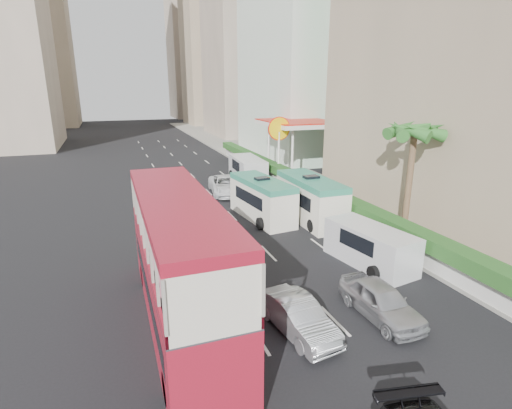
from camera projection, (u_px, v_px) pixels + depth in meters
name	position (u px, v px, depth m)	size (l,w,h in m)	color
ground_plane	(319.00, 295.00, 17.58)	(200.00, 200.00, 0.00)	black
double_decker_bus	(180.00, 262.00, 14.88)	(2.50, 11.00, 5.06)	maroon
car_silver_lane_a	(297.00, 332.00, 14.96)	(1.39, 3.99, 1.32)	#ACAFB3
car_silver_lane_b	(379.00, 316.00, 15.96)	(1.65, 4.11, 1.40)	#ACAFB3
van_asset	(226.00, 194.00, 34.03)	(2.50, 5.42, 1.51)	silver
minibus_near	(262.00, 199.00, 27.35)	(2.07, 6.22, 2.76)	silver
minibus_far	(310.00, 199.00, 27.02)	(2.21, 6.62, 2.93)	silver
panel_van_near	(370.00, 246.00, 20.37)	(1.98, 4.95, 1.98)	silver
panel_van_far	(247.00, 170.00, 38.09)	(2.30, 5.74, 2.30)	silver
sidewalk	(280.00, 170.00, 43.01)	(6.00, 120.00, 0.18)	#99968C
kerb_wall	(303.00, 192.00, 32.02)	(0.30, 44.00, 1.00)	silver
hedge	(304.00, 181.00, 31.78)	(1.10, 44.00, 0.70)	#2D6626
palm_tree	(409.00, 185.00, 22.78)	(0.36, 0.36, 6.40)	brown
shell_station	(298.00, 148.00, 40.78)	(6.50, 8.00, 5.50)	silver
tower_far_a	(215.00, 25.00, 90.67)	(14.00, 14.00, 44.00)	tan
tower_far_b	(195.00, 44.00, 111.04)	(14.00, 14.00, 40.00)	#B6A28F
tower_left_b	(27.00, 16.00, 84.74)	(16.00, 16.00, 46.00)	tan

